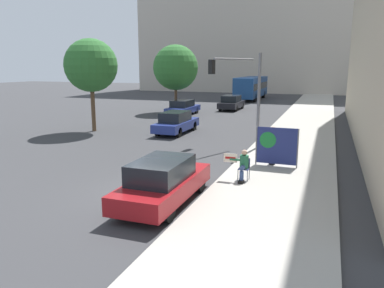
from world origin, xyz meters
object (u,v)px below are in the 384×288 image
parked_car_curbside (163,182)px  traffic_light_pole (239,83)px  city_bus_on_road (251,87)px  protest_banner (276,146)px  car_on_road_nearest (176,122)px  jogger_on_sidewalk (273,145)px  car_on_road_midblock (183,107)px  street_tree_near_curb (91,66)px  seated_protester (243,164)px  car_on_road_distant (231,103)px  street_tree_midblock (176,68)px

parked_car_curbside → traffic_light_pole: bearing=88.8°
parked_car_curbside → city_bus_on_road: 40.77m
traffic_light_pole → city_bus_on_road: 31.23m
protest_banner → car_on_road_nearest: bearing=138.1°
jogger_on_sidewalk → car_on_road_midblock: 19.05m
jogger_on_sidewalk → street_tree_near_curb: (-13.22, 5.46, 3.51)m
parked_car_curbside → car_on_road_nearest: (-4.73, 12.50, -0.02)m
seated_protester → protest_banner: bearing=86.0°
city_bus_on_road → car_on_road_nearest: bearing=-89.1°
jogger_on_sidewalk → car_on_road_distant: jogger_on_sidewalk is taller
city_bus_on_road → street_tree_near_curb: size_ratio=1.71×
car_on_road_midblock → city_bus_on_road: bearing=81.8°
parked_car_curbside → street_tree_midblock: (-9.33, 23.55, 3.61)m
car_on_road_midblock → car_on_road_distant: bearing=60.8°
street_tree_near_curb → protest_banner: bearing=-22.9°
car_on_road_nearest → street_tree_midblock: bearing=112.6°
car_on_road_nearest → street_tree_midblock: size_ratio=0.70×
city_bus_on_road → jogger_on_sidewalk: bearing=-77.1°
protest_banner → city_bus_on_road: city_bus_on_road is taller
protest_banner → seated_protester: bearing=-109.3°
seated_protester → car_on_road_distant: (-6.65, 24.39, -0.02)m
seated_protester → jogger_on_sidewalk: bearing=90.9°
protest_banner → car_on_road_nearest: (-7.64, 6.86, -0.31)m
traffic_light_pole → car_on_road_midblock: 14.71m
street_tree_near_curb → parked_car_curbside: bearing=-47.1°
car_on_road_nearest → car_on_road_distant: bearing=89.7°
traffic_light_pole → car_on_road_distant: 18.58m
car_on_road_nearest → car_on_road_distant: 14.93m
jogger_on_sidewalk → parked_car_curbside: size_ratio=0.38×
parked_car_curbside → street_tree_midblock: 25.58m
traffic_light_pole → street_tree_near_curb: (-10.69, 1.59, 0.93)m
car_on_road_midblock → street_tree_near_curb: street_tree_near_curb is taller
traffic_light_pole → car_on_road_nearest: 6.34m
car_on_road_nearest → street_tree_near_curb: size_ratio=0.72×
seated_protester → jogger_on_sidewalk: jogger_on_sidewalk is taller
protest_banner → street_tree_near_curb: (-13.41, 5.67, 3.49)m
traffic_light_pole → city_bus_on_road: size_ratio=0.46×
protest_banner → street_tree_near_curb: size_ratio=0.29×
seated_protester → traffic_light_pole: traffic_light_pole is taller
car_on_road_distant → street_tree_near_curb: (-5.85, -16.12, 3.78)m
parked_car_curbside → car_on_road_midblock: (-7.85, 21.69, -0.04)m
traffic_light_pole → street_tree_midblock: 16.80m
protest_banner → car_on_road_midblock: 19.33m
car_on_road_distant → street_tree_midblock: street_tree_midblock is taller
seated_protester → street_tree_near_curb: bearing=161.8°
protest_banner → street_tree_midblock: bearing=124.4°
seated_protester → street_tree_near_curb: (-12.50, 8.27, 3.76)m
parked_car_curbside → car_on_road_midblock: 23.06m
seated_protester → parked_car_curbside: size_ratio=0.26×
seated_protester → car_on_road_midblock: car_on_road_midblock is taller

